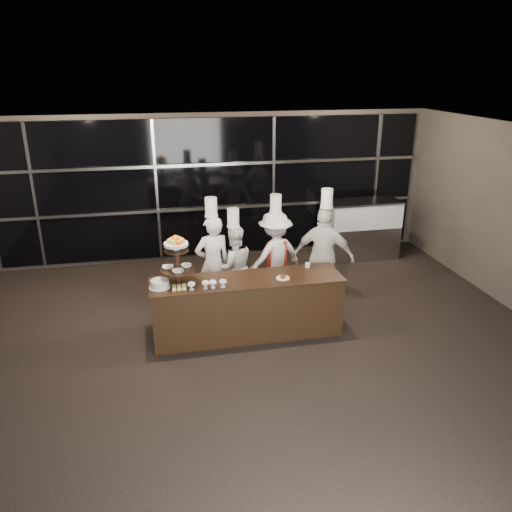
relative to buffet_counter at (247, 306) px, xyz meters
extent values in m
plane|color=black|center=(0.01, -1.56, -0.47)|extent=(10.00, 10.00, 0.00)
plane|color=black|center=(0.01, -1.56, 2.53)|extent=(10.00, 10.00, 0.00)
plane|color=#473F38|center=(0.01, 3.44, 1.03)|extent=(9.00, 0.00, 9.00)
cube|color=black|center=(0.01, 3.38, 1.03)|extent=(8.60, 0.04, 2.80)
cube|color=#A5A5AA|center=(0.01, 3.33, 0.63)|extent=(8.60, 0.06, 0.06)
cube|color=#A5A5AA|center=(0.01, 3.33, 1.53)|extent=(8.60, 0.06, 0.06)
cube|color=#A5A5AA|center=(-3.49, 3.35, 1.03)|extent=(0.05, 0.05, 2.80)
cube|color=#A5A5AA|center=(-1.19, 3.35, 1.03)|extent=(0.05, 0.05, 2.80)
cube|color=#A5A5AA|center=(1.21, 3.35, 1.03)|extent=(0.05, 0.05, 2.80)
cube|color=#A5A5AA|center=(3.51, 3.35, 1.03)|extent=(0.05, 0.05, 2.80)
cube|color=black|center=(0.00, 0.00, -0.02)|extent=(2.80, 0.70, 0.90)
cube|color=black|center=(0.00, 0.00, 0.44)|extent=(2.84, 0.74, 0.03)
cylinder|color=black|center=(-1.00, 0.00, 0.47)|extent=(0.24, 0.24, 0.03)
cylinder|color=black|center=(-1.00, 0.00, 0.80)|extent=(0.06, 0.06, 0.70)
cylinder|color=black|center=(-1.00, 0.00, 0.67)|extent=(0.48, 0.48, 0.02)
cylinder|color=black|center=(-1.00, 0.00, 0.97)|extent=(0.34, 0.34, 0.02)
cylinder|color=white|center=(-1.00, 0.00, 1.02)|extent=(0.10, 0.10, 0.06)
cylinder|color=white|center=(-1.00, 0.00, 1.07)|extent=(0.34, 0.34, 0.04)
sphere|color=orange|center=(-0.92, 0.00, 1.11)|extent=(0.09, 0.09, 0.09)
sphere|color=#56A229|center=(-0.96, 0.07, 1.11)|extent=(0.09, 0.09, 0.09)
sphere|color=#FF5715|center=(-1.04, 0.07, 1.11)|extent=(0.09, 0.09, 0.09)
sphere|color=gold|center=(-1.08, 0.00, 1.11)|extent=(0.09, 0.09, 0.09)
sphere|color=#87B82F|center=(-1.04, -0.07, 1.11)|extent=(0.09, 0.09, 0.09)
sphere|color=#FF5015|center=(-0.96, -0.07, 1.11)|extent=(0.09, 0.09, 0.09)
sphere|color=orange|center=(-1.00, 0.00, 1.15)|extent=(0.09, 0.09, 0.09)
imported|color=white|center=(-1.13, 0.06, 0.71)|extent=(0.16, 0.16, 0.04)
imported|color=white|center=(-0.87, 0.06, 0.71)|extent=(0.15, 0.15, 0.05)
imported|color=white|center=(-1.00, -0.12, 0.71)|extent=(0.16, 0.16, 0.04)
cylinder|color=silver|center=(-0.83, -0.22, 0.46)|extent=(0.07, 0.07, 0.01)
cylinder|color=silver|center=(-0.83, -0.22, 0.49)|extent=(0.02, 0.02, 0.05)
ellipsoid|color=silver|center=(-0.83, -0.22, 0.54)|extent=(0.11, 0.11, 0.08)
ellipsoid|color=#12A94F|center=(-0.83, -0.22, 0.54)|extent=(0.08, 0.08, 0.05)
cylinder|color=silver|center=(-0.63, -0.22, 0.46)|extent=(0.07, 0.07, 0.01)
cylinder|color=silver|center=(-0.63, -0.22, 0.49)|extent=(0.02, 0.02, 0.05)
ellipsoid|color=silver|center=(-0.63, -0.22, 0.54)|extent=(0.11, 0.11, 0.08)
ellipsoid|color=red|center=(-0.63, -0.22, 0.54)|extent=(0.08, 0.08, 0.05)
cylinder|color=silver|center=(-0.53, -0.22, 0.46)|extent=(0.07, 0.07, 0.01)
cylinder|color=silver|center=(-0.53, -0.22, 0.49)|extent=(0.02, 0.02, 0.05)
ellipsoid|color=silver|center=(-0.53, -0.22, 0.54)|extent=(0.11, 0.11, 0.08)
ellipsoid|color=beige|center=(-0.53, -0.22, 0.54)|extent=(0.08, 0.08, 0.05)
cylinder|color=silver|center=(-0.39, -0.22, 0.46)|extent=(0.07, 0.07, 0.01)
cylinder|color=silver|center=(-0.39, -0.22, 0.49)|extent=(0.02, 0.02, 0.05)
ellipsoid|color=silver|center=(-0.39, -0.22, 0.54)|extent=(0.11, 0.11, 0.08)
ellipsoid|color=#552310|center=(-0.39, -0.22, 0.54)|extent=(0.08, 0.08, 0.05)
cylinder|color=white|center=(-1.26, -0.05, 0.46)|extent=(0.30, 0.30, 0.01)
cylinder|color=white|center=(-1.26, -0.05, 0.51)|extent=(0.26, 0.26, 0.10)
cube|color=#FFF07C|center=(-1.07, -0.20, 0.48)|extent=(0.06, 0.06, 0.05)
cube|color=#FFF07C|center=(-1.00, -0.20, 0.48)|extent=(0.06, 0.06, 0.05)
cube|color=#FFF07C|center=(-0.93, -0.20, 0.48)|extent=(0.05, 0.06, 0.05)
cube|color=#FFF07C|center=(-1.07, -0.13, 0.48)|extent=(0.06, 0.06, 0.05)
cube|color=#FFF07C|center=(-1.00, -0.13, 0.48)|extent=(0.06, 0.06, 0.05)
cube|color=#FFF07C|center=(-0.93, -0.13, 0.48)|extent=(0.05, 0.06, 0.05)
cylinder|color=white|center=(0.52, -0.10, 0.46)|extent=(0.20, 0.20, 0.01)
cylinder|color=#4C2814|center=(0.52, -0.10, 0.49)|extent=(0.08, 0.08, 0.04)
cylinder|color=white|center=(1.01, 0.25, 0.49)|extent=(0.08, 0.08, 0.07)
cube|color=#A5A5AA|center=(3.00, 2.74, -0.12)|extent=(1.50, 0.64, 0.70)
cube|color=silver|center=(3.00, 2.74, 0.48)|extent=(1.50, 0.64, 0.50)
cube|color=#FFC67F|center=(3.00, 2.74, 0.48)|extent=(1.39, 0.53, 0.40)
cube|color=#A5A5AA|center=(3.00, 2.74, 0.75)|extent=(1.52, 0.66, 0.04)
imported|color=silver|center=(-0.38, 0.95, 0.35)|extent=(0.66, 0.50, 1.63)
cylinder|color=white|center=(-0.38, 0.95, 1.31)|extent=(0.19, 0.19, 0.30)
cylinder|color=white|center=(-0.38, 0.95, 1.17)|extent=(0.21, 0.21, 0.03)
imported|color=white|center=(-0.03, 1.01, 0.24)|extent=(0.74, 0.61, 1.41)
cylinder|color=white|center=(-0.03, 1.01, 1.10)|extent=(0.19, 0.19, 0.30)
cylinder|color=white|center=(-0.03, 1.01, 0.95)|extent=(0.21, 0.21, 0.03)
imported|color=silver|center=(0.72, 1.17, 0.32)|extent=(1.15, 0.90, 1.57)
cylinder|color=white|center=(0.72, 1.17, 1.25)|extent=(0.19, 0.19, 0.30)
cylinder|color=white|center=(0.72, 1.17, 1.11)|extent=(0.21, 0.21, 0.03)
cube|color=#971C0B|center=(0.72, 1.05, 0.32)|extent=(0.34, 0.03, 0.59)
imported|color=silver|center=(1.46, 0.77, 0.39)|extent=(1.08, 0.86, 1.72)
cylinder|color=white|center=(1.46, 0.77, 1.40)|extent=(0.19, 0.19, 0.30)
cylinder|color=white|center=(1.46, 0.77, 1.26)|extent=(0.21, 0.21, 0.03)
camera|label=1|loc=(-1.25, -6.61, 3.38)|focal=35.00mm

